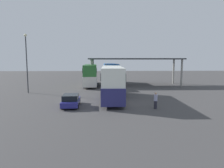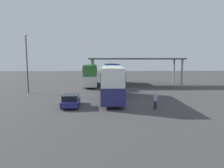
% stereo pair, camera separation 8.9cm
% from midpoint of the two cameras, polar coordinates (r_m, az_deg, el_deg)
% --- Properties ---
extents(ground_plane, '(140.00, 140.00, 0.00)m').
position_cam_midpoint_polar(ground_plane, '(23.44, 2.79, -5.62)').
color(ground_plane, '#424041').
extents(double_decker_main, '(2.75, 11.56, 4.22)m').
position_cam_midpoint_polar(double_decker_main, '(25.62, -0.10, 0.71)').
color(double_decker_main, navy).
rests_on(double_decker_main, ground_plane).
extents(parked_hatchback, '(1.96, 4.03, 1.35)m').
position_cam_midpoint_polar(parked_hatchback, '(22.37, -11.76, -4.61)').
color(parked_hatchback, navy).
rests_on(parked_hatchback, ground_plane).
extents(double_decker_near_canopy, '(2.97, 11.22, 4.15)m').
position_cam_midpoint_polar(double_decker_near_canopy, '(39.84, -6.27, 2.81)').
color(double_decker_near_canopy, silver).
rests_on(double_decker_near_canopy, ground_plane).
extents(double_decker_mid_row, '(3.01, 11.29, 4.28)m').
position_cam_midpoint_polar(double_decker_mid_row, '(41.96, -0.47, 3.15)').
color(double_decker_mid_row, white).
rests_on(double_decker_mid_row, ground_plane).
extents(depot_canopy, '(18.53, 5.96, 5.41)m').
position_cam_midpoint_polar(depot_canopy, '(40.60, 6.60, 6.79)').
color(depot_canopy, '#33353A').
rests_on(depot_canopy, ground_plane).
extents(lamppost_tall, '(0.44, 0.44, 9.00)m').
position_cam_midpoint_polar(lamppost_tall, '(33.24, -23.30, 7.16)').
color(lamppost_tall, '#33353A').
rests_on(lamppost_tall, ground_plane).
extents(pedestrian_waiting, '(0.38, 0.38, 1.74)m').
position_cam_midpoint_polar(pedestrian_waiting, '(21.34, 12.21, -4.64)').
color(pedestrian_waiting, '#262633').
rests_on(pedestrian_waiting, ground_plane).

